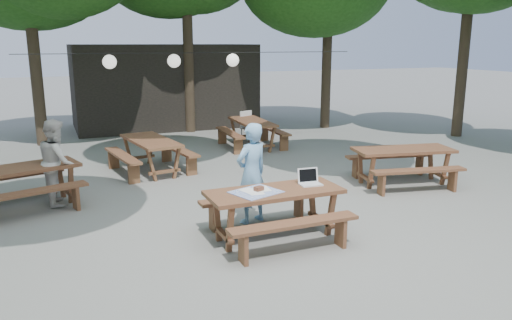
{
  "coord_description": "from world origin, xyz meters",
  "views": [
    {
      "loc": [
        -3.3,
        -6.8,
        2.86
      ],
      "look_at": [
        -0.33,
        0.27,
        1.05
      ],
      "focal_mm": 35.0,
      "sensor_mm": 36.0,
      "label": 1
    }
  ],
  "objects": [
    {
      "name": "second_person",
      "position": [
        -3.23,
        2.59,
        0.77
      ],
      "size": [
        0.61,
        0.77,
        1.55
      ],
      "primitive_type": "imported",
      "rotation": [
        0.0,
        0.0,
        1.61
      ],
      "color": "silver",
      "rests_on": "ground"
    },
    {
      "name": "picnic_table_ne",
      "position": [
        3.34,
        1.21,
        0.39
      ],
      "size": [
        2.18,
        1.94,
        0.75
      ],
      "rotation": [
        0.0,
        0.0,
        -0.21
      ],
      "color": "brown",
      "rests_on": "ground"
    },
    {
      "name": "main_picnic_table",
      "position": [
        -0.33,
        -0.43,
        0.39
      ],
      "size": [
        2.0,
        1.58,
        0.75
      ],
      "color": "brown",
      "rests_on": "ground"
    },
    {
      "name": "picnic_table_far_w",
      "position": [
        -1.23,
        4.21,
        0.39
      ],
      "size": [
        1.84,
        2.11,
        0.75
      ],
      "rotation": [
        0.0,
        0.0,
        1.72
      ],
      "color": "brown",
      "rests_on": "ground"
    },
    {
      "name": "picnic_table_nw",
      "position": [
        -3.88,
        2.53,
        0.39
      ],
      "size": [
        2.26,
        2.04,
        0.75
      ],
      "rotation": [
        0.0,
        0.0,
        0.28
      ],
      "color": "brown",
      "rests_on": "ground"
    },
    {
      "name": "paper_lanterns",
      "position": [
        -0.19,
        6.0,
        2.4
      ],
      "size": [
        9.0,
        0.34,
        0.38
      ],
      "color": "black",
      "rests_on": "ground"
    },
    {
      "name": "laptop",
      "position": [
        0.29,
        -0.36,
        0.81
      ],
      "size": [
        0.35,
        0.29,
        0.24
      ],
      "rotation": [
        0.0,
        0.0,
        -0.09
      ],
      "color": "white",
      "rests_on": "main_picnic_table"
    },
    {
      "name": "plastic_chair",
      "position": [
        2.15,
        6.62,
        0.26
      ],
      "size": [
        0.57,
        0.57,
        0.9
      ],
      "rotation": [
        0.0,
        0.0,
        0.38
      ],
      "color": "white",
      "rests_on": "ground"
    },
    {
      "name": "ground",
      "position": [
        0.0,
        0.0,
        0.0
      ],
      "size": [
        80.0,
        80.0,
        0.0
      ],
      "primitive_type": "plane",
      "color": "slate",
      "rests_on": "ground"
    },
    {
      "name": "pavilion",
      "position": [
        0.5,
        10.5,
        1.4
      ],
      "size": [
        6.0,
        3.0,
        2.8
      ],
      "primitive_type": "cube",
      "color": "black",
      "rests_on": "ground"
    },
    {
      "name": "woman",
      "position": [
        -0.37,
        0.35,
        0.82
      ],
      "size": [
        0.69,
        0.56,
        1.63
      ],
      "primitive_type": "imported",
      "rotation": [
        0.0,
        0.0,
        3.47
      ],
      "color": "#7BB1E0",
      "rests_on": "ground"
    },
    {
      "name": "tabletop_clutter",
      "position": [
        -0.62,
        -0.43,
        0.76
      ],
      "size": [
        0.79,
        0.73,
        0.08
      ],
      "color": "#3454B1",
      "rests_on": "main_picnic_table"
    },
    {
      "name": "picnic_table_far_e",
      "position": [
        1.91,
        5.87,
        0.39
      ],
      "size": [
        1.67,
        2.04,
        0.75
      ],
      "rotation": [
        0.0,
        0.0,
        1.52
      ],
      "color": "brown",
      "rests_on": "ground"
    }
  ]
}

